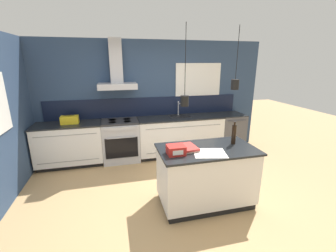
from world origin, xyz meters
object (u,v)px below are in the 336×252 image
Objects in this scene: red_supply_box at (176,150)px; yellow_toolbox at (70,120)px; dishwasher at (229,132)px; bottle_on_island at (234,134)px; oven_range at (121,140)px; book_stack at (189,148)px.

red_supply_box is 2.64m from yellow_toolbox.
yellow_toolbox reaches higher than dishwasher.
red_supply_box is (-0.98, -0.18, -0.09)m from bottle_on_island.
oven_range is 2.17m from book_stack.
book_stack reaches higher than dishwasher.
bottle_on_island reaches higher than yellow_toolbox.
bottle_on_island is 0.76m from book_stack.
oven_range is at bearing -0.25° from yellow_toolbox.
book_stack is at bearing -175.73° from bottle_on_island.
dishwasher is (2.65, 0.00, 0.00)m from oven_range.
dishwasher is 2.64m from book_stack.
yellow_toolbox is at bearing 179.75° from oven_range.
dishwasher is 2.20m from bottle_on_island.
oven_range is 2.51× the size of bottle_on_island.
red_supply_box is 0.71× the size of yellow_toolbox.
red_supply_box is (0.68, -2.03, 0.52)m from oven_range.
bottle_on_island is (1.65, -1.86, 0.61)m from oven_range.
yellow_toolbox is at bearing 134.78° from book_stack.
oven_range is at bearing 131.70° from bottle_on_island.
book_stack is 1.01× the size of yellow_toolbox.
book_stack is (-1.74, -1.92, 0.48)m from dishwasher.
bottle_on_island reaches higher than dishwasher.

